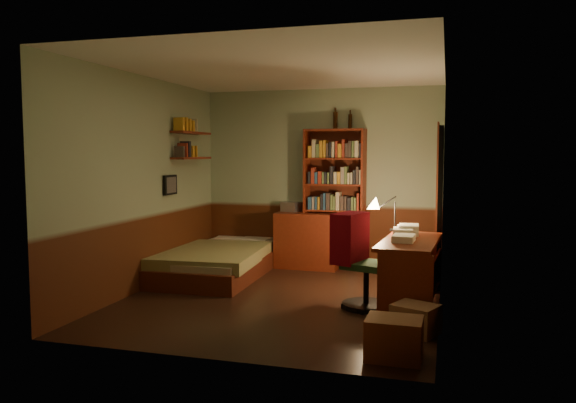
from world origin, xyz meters
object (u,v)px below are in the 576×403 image
(bed, at_px, (219,251))
(cardboard_box_a, at_px, (394,338))
(desk, at_px, (409,273))
(desk_lamp, at_px, (395,203))
(bookshelf, at_px, (335,199))
(office_chair, at_px, (366,260))
(dresser, at_px, (308,240))
(cardboard_box_b, at_px, (416,319))
(mini_stereo, at_px, (291,207))

(bed, relative_size, cardboard_box_a, 4.93)
(desk, height_order, desk_lamp, desk_lamp)
(bookshelf, bearing_deg, bed, -144.88)
(desk_lamp, relative_size, office_chair, 0.65)
(bookshelf, bearing_deg, dresser, -163.75)
(cardboard_box_b, bearing_deg, office_chair, 127.51)
(dresser, distance_m, mini_stereo, 0.56)
(bed, xyz_separation_m, office_chair, (2.18, -1.11, 0.19))
(dresser, bearing_deg, office_chair, -58.10)
(mini_stereo, height_order, cardboard_box_a, mini_stereo)
(desk_lamp, xyz_separation_m, office_chair, (-0.22, -0.87, -0.55))
(office_chair, xyz_separation_m, cardboard_box_a, (0.43, -1.44, -0.35))
(dresser, bearing_deg, desk_lamp, -36.24)
(desk_lamp, bearing_deg, bed, 156.21)
(desk_lamp, distance_m, cardboard_box_b, 1.89)
(desk, height_order, cardboard_box_b, desk)
(bookshelf, xyz_separation_m, cardboard_box_b, (1.31, -2.72, -0.87))
(mini_stereo, relative_size, bookshelf, 0.13)
(dresser, xyz_separation_m, desk, (1.56, -1.72, -0.04))
(bed, height_order, cardboard_box_b, bed)
(desk_lamp, relative_size, cardboard_box_b, 1.74)
(bookshelf, xyz_separation_m, office_chair, (0.74, -1.99, -0.49))
(bed, relative_size, desk_lamp, 3.28)
(dresser, relative_size, cardboard_box_b, 2.35)
(bed, xyz_separation_m, bookshelf, (1.43, 0.88, 0.68))
(dresser, bearing_deg, cardboard_box_a, -63.68)
(mini_stereo, relative_size, cardboard_box_a, 0.58)
(office_chair, distance_m, cardboard_box_b, 1.00)
(dresser, height_order, office_chair, office_chair)
(desk, bearing_deg, desk_lamp, 112.16)
(cardboard_box_a, distance_m, cardboard_box_b, 0.72)
(cardboard_box_b, bearing_deg, cardboard_box_a, -100.72)
(dresser, height_order, mini_stereo, mini_stereo)
(dresser, distance_m, desk, 2.33)
(desk, distance_m, cardboard_box_a, 1.64)
(desk_lamp, height_order, cardboard_box_a, desk_lamp)
(desk_lamp, distance_m, cardboard_box_a, 2.49)
(dresser, distance_m, cardboard_box_a, 3.69)
(bookshelf, distance_m, desk, 2.25)
(desk_lamp, bearing_deg, cardboard_box_a, -102.85)
(office_chair, bearing_deg, mini_stereo, 142.05)
(bed, bearing_deg, bookshelf, 30.32)
(bed, distance_m, dresser, 1.32)
(dresser, bearing_deg, mini_stereo, 157.35)
(bed, relative_size, bookshelf, 1.10)
(desk, relative_size, cardboard_box_a, 3.06)
(dresser, distance_m, office_chair, 2.22)
(bed, xyz_separation_m, cardboard_box_b, (2.74, -1.84, -0.19))
(bed, relative_size, dresser, 2.44)
(desk, bearing_deg, bed, 164.51)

